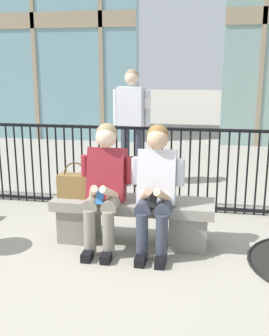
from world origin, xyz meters
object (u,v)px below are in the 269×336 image
Objects in this scene: seated_person_with_phone at (105,183)px; bystander_at_railing at (132,118)px; seated_person_companion at (156,185)px; handbag_on_bench at (76,185)px; stone_bench at (133,217)px.

bystander_at_railing is (-0.16, 2.21, 0.35)m from seated_person_with_phone.
seated_person_companion is 0.84m from handbag_on_bench.
seated_person_with_phone is 0.36m from handbag_on_bench.
seated_person_with_phone is 1.00× the size of seated_person_companion.
stone_bench is at bearing 0.99° from handbag_on_bench.
handbag_on_bench is at bearing 171.83° from seated_person_companion.
handbag_on_bench reaches higher than stone_bench.
handbag_on_bench is (-0.83, 0.12, -0.08)m from seated_person_companion.
bystander_at_railing is at bearing 85.21° from handbag_on_bench.
bystander_at_railing reaches higher than stone_bench.
seated_person_companion is (0.25, -0.13, 0.38)m from stone_bench.
seated_person_companion reaches higher than handbag_on_bench.
seated_person_with_phone is (-0.25, -0.13, 0.38)m from stone_bench.
seated_person_with_phone is 0.71× the size of bystander_at_railing.
seated_person_with_phone is at bearing 180.00° from seated_person_companion.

